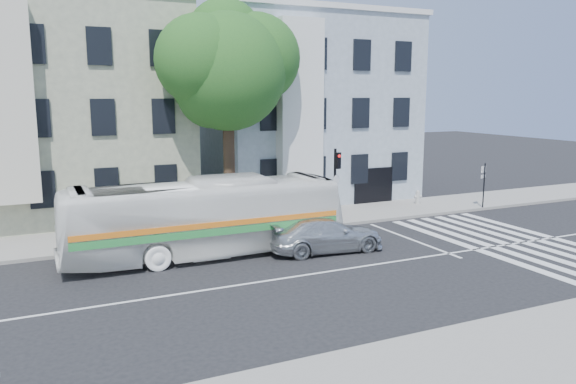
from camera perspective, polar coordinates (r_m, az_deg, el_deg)
ground at (r=20.56m, az=2.01°, el=-8.40°), size 120.00×120.00×0.00m
sidewalk_far at (r=27.63m, az=-5.55°, el=-3.48°), size 80.00×4.00×0.15m
sidewalk_near at (r=14.41m, az=17.28°, el=-16.87°), size 80.00×4.00×0.15m
building_left at (r=32.44m, az=-21.85°, el=7.53°), size 12.00×10.00×11.00m
building_right at (r=36.07m, az=1.16°, el=8.40°), size 12.00×10.00×11.00m
street_tree at (r=27.63m, az=-6.23°, el=12.71°), size 7.30×5.90×11.10m
bus at (r=22.73m, az=-8.41°, el=-2.60°), size 2.70×11.31×3.15m
sedan at (r=23.38m, az=3.79°, el=-4.32°), size 2.41×5.09×1.43m
hedge at (r=25.68m, az=-10.10°, el=-3.65°), size 8.13×4.17×0.70m
traffic_signal at (r=27.20m, az=4.90°, el=1.52°), size 0.39×0.52×3.87m
fire_hydrant at (r=33.53m, az=13.05°, el=-0.47°), size 0.46×0.26×0.80m
far_sign_pole at (r=33.28m, az=19.26°, el=1.21°), size 0.44×0.23×2.51m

